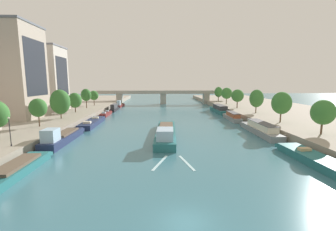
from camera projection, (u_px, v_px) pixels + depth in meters
ground_plane at (186, 223)px, 17.63m from camera, size 400.00×400.00×0.00m
quay_left at (39, 114)px, 70.31m from camera, size 36.00×170.00×1.73m
quay_right at (287, 113)px, 73.40m from camera, size 36.00×170.00×1.73m
barge_midriver at (166, 133)px, 44.58m from camera, size 4.76×22.14×3.10m
wake_behind_barge at (173, 163)px, 30.76m from camera, size 5.59×6.04×0.03m
moored_boat_left_upstream at (5, 173)px, 24.99m from camera, size 3.15×14.86×3.06m
moored_boat_left_downstream at (62, 137)px, 40.80m from camera, size 2.90×14.61×3.40m
moored_boat_left_midway at (92, 122)px, 57.82m from camera, size 3.43×15.79×2.30m
moored_boat_left_far at (106, 114)px, 74.03m from camera, size 2.01×10.11×2.15m
moored_boat_left_gap_after at (114, 108)px, 85.84m from camera, size 1.85×11.23×2.67m
moored_boat_left_end at (120, 105)px, 99.79m from camera, size 2.07×11.39×3.07m
moored_boat_right_gap_after at (320, 161)px, 29.54m from camera, size 3.85×15.99×2.24m
moored_boat_right_downstream at (260, 129)px, 47.80m from camera, size 2.97×16.61×2.57m
moored_boat_right_midway at (232, 117)px, 65.15m from camera, size 2.75×13.08×2.32m
moored_boat_right_upstream at (219, 109)px, 81.24m from camera, size 3.37×16.54×2.76m
tree_left_nearest at (38, 108)px, 46.40m from camera, size 3.44×3.44×5.83m
tree_left_distant at (60, 102)px, 56.62m from camera, size 4.76×4.76×7.30m
tree_left_end_of_row at (75, 100)px, 68.26m from camera, size 3.97×3.97×5.93m
tree_left_past_mid at (86, 95)px, 79.00m from camera, size 3.49×3.49×6.81m
tree_left_third at (94, 95)px, 88.36m from camera, size 3.53×3.53×5.81m
tree_right_midway at (323, 112)px, 39.53m from camera, size 3.96×3.96×6.10m
tree_right_third at (282, 103)px, 51.20m from camera, size 4.33×4.33×6.98m
tree_right_distant at (257, 98)px, 66.47m from camera, size 4.03×4.03×6.98m
tree_right_nearest at (238, 96)px, 79.77m from camera, size 4.31×4.31×6.58m
tree_right_by_lamp at (227, 93)px, 93.06m from camera, size 4.48×4.48×6.84m
tree_right_second at (219, 92)px, 106.66m from camera, size 3.78×3.78×6.87m
lamppost_left_bank at (10, 130)px, 32.26m from camera, size 0.28×0.28×4.26m
building_left_far_end at (12, 72)px, 56.19m from camera, size 12.43×12.65×23.47m
building_left_corner at (43, 79)px, 71.57m from camera, size 12.27×10.57×20.42m
bridge_far at (163, 95)px, 112.00m from camera, size 66.99×4.40×6.63m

